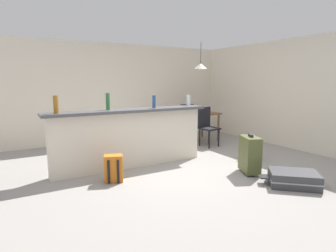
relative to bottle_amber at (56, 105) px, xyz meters
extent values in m
cube|color=gray|center=(1.99, -0.52, -1.22)|extent=(13.00, 13.00, 0.05)
cube|color=silver|center=(1.99, 2.53, 0.06)|extent=(6.60, 0.10, 2.50)
cube|color=silver|center=(5.04, -0.22, 0.06)|extent=(0.10, 6.00, 2.50)
cube|color=silver|center=(1.24, 0.05, -0.69)|extent=(2.80, 0.20, 1.01)
cube|color=#4C4C51|center=(1.24, 0.05, -0.16)|extent=(2.96, 0.40, 0.05)
cylinder|color=#9E661E|center=(0.00, 0.00, 0.00)|extent=(0.07, 0.07, 0.27)
cylinder|color=#2D6B38|center=(0.86, 0.12, 0.01)|extent=(0.07, 0.07, 0.29)
cylinder|color=#284C89|center=(1.71, 0.04, -0.02)|extent=(0.06, 0.06, 0.23)
cylinder|color=silver|center=(2.52, 0.11, -0.03)|extent=(0.07, 0.07, 0.22)
cube|color=brown|center=(3.55, 1.29, -0.47)|extent=(1.10, 0.80, 0.04)
cylinder|color=brown|center=(3.06, 0.95, -0.84)|extent=(0.06, 0.06, 0.70)
cylinder|color=brown|center=(4.04, 0.95, -0.84)|extent=(0.06, 0.06, 0.70)
cylinder|color=brown|center=(3.06, 1.63, -0.84)|extent=(0.06, 0.06, 0.70)
cylinder|color=brown|center=(4.04, 1.63, -0.84)|extent=(0.06, 0.06, 0.70)
cube|color=black|center=(3.48, 0.62, -0.76)|extent=(0.45, 0.45, 0.04)
cube|color=black|center=(3.46, 0.80, -0.50)|extent=(0.40, 0.09, 0.48)
cylinder|color=black|center=(3.35, 0.44, -0.99)|extent=(0.04, 0.04, 0.41)
cylinder|color=black|center=(3.66, 0.49, -0.99)|extent=(0.04, 0.04, 0.41)
cylinder|color=black|center=(3.30, 0.76, -0.99)|extent=(0.04, 0.04, 0.41)
cylinder|color=black|center=(3.62, 0.80, -0.99)|extent=(0.04, 0.04, 0.41)
cube|color=black|center=(3.56, 1.86, -0.76)|extent=(0.42, 0.42, 0.04)
cube|color=black|center=(3.55, 1.68, -0.50)|extent=(0.40, 0.05, 0.48)
cylinder|color=black|center=(3.73, 2.01, -0.99)|extent=(0.04, 0.04, 0.41)
cylinder|color=black|center=(3.41, 2.03, -0.99)|extent=(0.04, 0.04, 0.41)
cylinder|color=black|center=(3.71, 1.69, -0.99)|extent=(0.04, 0.04, 0.41)
cylinder|color=black|center=(3.39, 1.71, -0.99)|extent=(0.04, 0.04, 0.41)
cylinder|color=black|center=(3.65, 1.24, 1.04)|extent=(0.01, 0.01, 0.54)
cone|color=white|center=(3.65, 1.24, 0.72)|extent=(0.34, 0.34, 0.14)
sphere|color=white|center=(3.65, 1.24, 0.64)|extent=(0.07, 0.07, 0.07)
cube|color=#38383D|center=(2.96, -2.04, -1.08)|extent=(0.83, 0.81, 0.22)
cube|color=gray|center=(2.96, -2.04, -1.08)|extent=(0.84, 0.83, 0.02)
cube|color=#2D2D33|center=(2.66, -1.77, -1.08)|extent=(0.22, 0.23, 0.02)
cube|color=slate|center=(3.53, -0.67, -0.98)|extent=(0.22, 0.30, 0.42)
cube|color=#515155|center=(3.42, -0.68, -1.06)|extent=(0.09, 0.23, 0.19)
cube|color=black|center=(3.62, -0.58, -1.00)|extent=(0.03, 0.04, 0.36)
cube|color=black|center=(3.64, -0.72, -1.00)|extent=(0.03, 0.04, 0.36)
cube|color=#51562D|center=(2.83, -1.29, -0.86)|extent=(0.40, 0.50, 0.60)
cylinder|color=black|center=(2.75, -1.46, -1.16)|extent=(0.05, 0.07, 0.06)
cylinder|color=black|center=(2.90, -1.12, -1.16)|extent=(0.05, 0.07, 0.06)
cube|color=#232328|center=(2.83, -1.29, -0.54)|extent=(0.09, 0.14, 0.04)
cube|color=orange|center=(0.71, -0.52, -0.98)|extent=(0.33, 0.27, 0.42)
cube|color=#AB5918|center=(0.75, -0.41, -1.06)|extent=(0.23, 0.14, 0.19)
cube|color=black|center=(0.74, -0.64, -1.00)|extent=(0.04, 0.04, 0.36)
cube|color=black|center=(0.61, -0.58, -1.00)|extent=(0.04, 0.04, 0.36)
camera|label=1|loc=(-0.66, -4.54, 0.36)|focal=29.89mm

